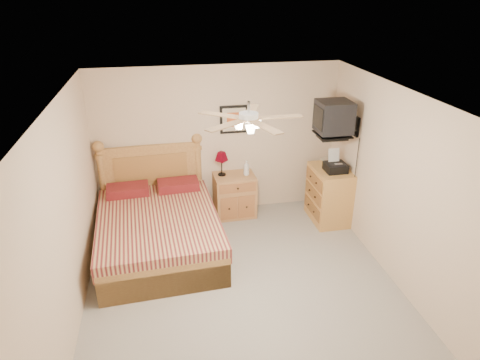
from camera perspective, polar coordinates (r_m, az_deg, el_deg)
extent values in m
plane|color=gray|center=(5.74, 0.53, -14.42)|extent=(4.50, 4.50, 0.00)
cube|color=white|center=(4.58, 0.65, 10.57)|extent=(4.00, 4.50, 0.04)
cube|color=beige|center=(7.08, -2.98, 5.13)|extent=(4.00, 0.04, 2.50)
cube|color=beige|center=(3.29, 8.81, -21.75)|extent=(4.00, 0.04, 2.50)
cube|color=beige|center=(5.09, -22.19, -5.07)|extent=(0.04, 4.50, 2.50)
cube|color=beige|center=(5.74, 20.59, -1.38)|extent=(0.04, 4.50, 2.50)
cube|color=#A87645|center=(7.24, -0.74, -2.02)|extent=(0.69, 0.53, 0.73)
imported|color=white|center=(7.05, 0.86, 1.62)|extent=(0.12, 0.12, 0.25)
cube|color=black|center=(6.98, -0.81, 8.09)|extent=(0.46, 0.04, 0.46)
cube|color=#BB883F|center=(7.19, 11.77, -1.92)|extent=(0.55, 0.78, 0.92)
imported|color=#B9AF93|center=(7.21, 11.36, 2.34)|extent=(0.29, 0.32, 0.03)
imported|color=tan|center=(7.22, 11.20, 2.58)|extent=(0.22, 0.27, 0.02)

